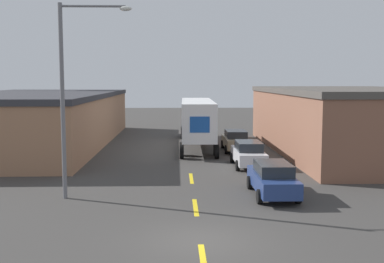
{
  "coord_description": "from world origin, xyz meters",
  "views": [
    {
      "loc": [
        -0.78,
        -15.93,
        5.5
      ],
      "look_at": [
        0.17,
        14.93,
        2.19
      ],
      "focal_mm": 45.0,
      "sensor_mm": 36.0,
      "label": 1
    }
  ],
  "objects_px": {
    "parked_car_right_near": "(273,179)",
    "street_lamp": "(71,86)",
    "parked_car_right_mid": "(248,153)",
    "parked_car_right_far": "(236,140)",
    "semi_truck": "(197,118)"
  },
  "relations": [
    {
      "from": "parked_car_right_near",
      "to": "street_lamp",
      "type": "bearing_deg",
      "value": -179.03
    },
    {
      "from": "parked_car_right_mid",
      "to": "parked_car_right_near",
      "type": "xyz_separation_m",
      "value": [
        0.0,
        -7.84,
        0.0
      ]
    },
    {
      "from": "street_lamp",
      "to": "parked_car_right_near",
      "type": "bearing_deg",
      "value": 0.97
    },
    {
      "from": "parked_car_right_far",
      "to": "street_lamp",
      "type": "height_order",
      "value": "street_lamp"
    },
    {
      "from": "parked_car_right_far",
      "to": "parked_car_right_mid",
      "type": "bearing_deg",
      "value": -90.0
    },
    {
      "from": "parked_car_right_mid",
      "to": "street_lamp",
      "type": "height_order",
      "value": "street_lamp"
    },
    {
      "from": "parked_car_right_mid",
      "to": "parked_car_right_near",
      "type": "bearing_deg",
      "value": -90.0
    },
    {
      "from": "semi_truck",
      "to": "parked_car_right_mid",
      "type": "xyz_separation_m",
      "value": [
        2.89,
        -9.97,
        -1.52
      ]
    },
    {
      "from": "parked_car_right_mid",
      "to": "parked_car_right_near",
      "type": "relative_size",
      "value": 1.0
    },
    {
      "from": "parked_car_right_mid",
      "to": "street_lamp",
      "type": "xyz_separation_m",
      "value": [
        -9.39,
        -8.0,
        4.38
      ]
    },
    {
      "from": "parked_car_right_mid",
      "to": "parked_car_right_near",
      "type": "height_order",
      "value": "same"
    },
    {
      "from": "semi_truck",
      "to": "parked_car_right_near",
      "type": "height_order",
      "value": "semi_truck"
    },
    {
      "from": "parked_car_right_near",
      "to": "street_lamp",
      "type": "height_order",
      "value": "street_lamp"
    },
    {
      "from": "semi_truck",
      "to": "parked_car_right_far",
      "type": "bearing_deg",
      "value": -47.07
    },
    {
      "from": "parked_car_right_near",
      "to": "street_lamp",
      "type": "xyz_separation_m",
      "value": [
        -9.39,
        -0.16,
        4.38
      ]
    }
  ]
}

